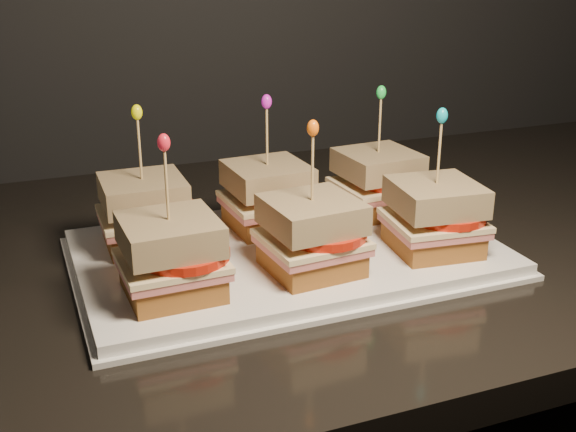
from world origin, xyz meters
name	(u,v)px	position (x,y,z in m)	size (l,w,h in m)	color
granite_slab	(158,271)	(0.12, 1.65, 0.90)	(2.16, 0.73, 0.04)	black
platter	(288,254)	(0.25, 1.58, 0.93)	(0.46, 0.29, 0.02)	white
platter_rim	(288,258)	(0.25, 1.58, 0.92)	(0.48, 0.30, 0.01)	white
sandwich_0_bread_bot	(146,234)	(0.11, 1.65, 0.95)	(0.09, 0.09, 0.02)	#5A340F
sandwich_0_ham	(145,221)	(0.11, 1.65, 0.97)	(0.10, 0.09, 0.01)	#C75759
sandwich_0_cheese	(145,215)	(0.11, 1.65, 0.97)	(0.10, 0.10, 0.01)	beige
sandwich_0_tomato	(156,209)	(0.12, 1.64, 0.98)	(0.09, 0.09, 0.01)	red
sandwich_0_bread_top	(143,192)	(0.11, 1.65, 1.00)	(0.09, 0.09, 0.03)	#4C2D11
sandwich_0_pick	(140,153)	(0.11, 1.65, 1.05)	(0.00, 0.00, 0.09)	tan
sandwich_0_frill	(137,112)	(0.11, 1.65, 1.09)	(0.01, 0.01, 0.02)	#EBE904
sandwich_1_bread_bot	(268,217)	(0.25, 1.65, 0.95)	(0.09, 0.09, 0.02)	#5A340F
sandwich_1_ham	(268,204)	(0.25, 1.65, 0.97)	(0.10, 0.09, 0.01)	#C75759
sandwich_1_cheese	(268,199)	(0.25, 1.65, 0.97)	(0.10, 0.10, 0.01)	beige
sandwich_1_tomato	(279,193)	(0.27, 1.64, 0.98)	(0.09, 0.09, 0.01)	red
sandwich_1_bread_top	(267,177)	(0.25, 1.65, 1.00)	(0.09, 0.09, 0.03)	#4C2D11
sandwich_1_pick	(267,140)	(0.25, 1.65, 1.05)	(0.00, 0.00, 0.09)	tan
sandwich_1_frill	(267,102)	(0.25, 1.65, 1.09)	(0.01, 0.01, 0.02)	#CB19C0
sandwich_2_bread_bot	(376,202)	(0.40, 1.65, 0.95)	(0.09, 0.09, 0.02)	#5A340F
sandwich_2_ham	(377,190)	(0.40, 1.65, 0.97)	(0.10, 0.09, 0.01)	#C75759
sandwich_2_cheese	(377,184)	(0.40, 1.65, 0.97)	(0.10, 0.10, 0.01)	beige
sandwich_2_tomato	(388,179)	(0.41, 1.64, 0.98)	(0.09, 0.09, 0.01)	red
sandwich_2_bread_top	(378,164)	(0.40, 1.65, 1.00)	(0.09, 0.09, 0.03)	#4C2D11
sandwich_2_pick	(380,129)	(0.40, 1.65, 1.05)	(0.00, 0.00, 0.09)	tan
sandwich_2_frill	(381,92)	(0.40, 1.65, 1.09)	(0.01, 0.01, 0.02)	green
sandwich_3_bread_bot	(173,282)	(0.11, 1.51, 0.95)	(0.09, 0.09, 0.02)	#5A340F
sandwich_3_ham	(172,267)	(0.11, 1.51, 0.97)	(0.10, 0.09, 0.01)	#C75759
sandwich_3_cheese	(171,260)	(0.11, 1.51, 0.97)	(0.10, 0.10, 0.01)	beige
sandwich_3_tomato	(185,254)	(0.12, 1.51, 0.98)	(0.09, 0.09, 0.01)	red
sandwich_3_bread_top	(170,234)	(0.11, 1.51, 1.00)	(0.09, 0.09, 0.03)	#4C2D11
sandwich_3_pick	(167,189)	(0.11, 1.51, 1.05)	(0.00, 0.00, 0.09)	tan
sandwich_3_frill	(164,142)	(0.11, 1.51, 1.09)	(0.01, 0.01, 0.02)	red
sandwich_4_bread_bot	(311,259)	(0.25, 1.51, 0.95)	(0.09, 0.09, 0.02)	#5A340F
sandwich_4_ham	(311,245)	(0.25, 1.51, 0.97)	(0.10, 0.09, 0.01)	#C75759
sandwich_4_cheese	(312,239)	(0.25, 1.51, 0.97)	(0.10, 0.10, 0.01)	beige
sandwich_4_tomato	(325,232)	(0.27, 1.51, 0.98)	(0.09, 0.09, 0.01)	red
sandwich_4_bread_top	(312,214)	(0.25, 1.51, 1.00)	(0.09, 0.09, 0.03)	#4C2D11
sandwich_4_pick	(312,172)	(0.25, 1.51, 1.05)	(0.00, 0.00, 0.09)	tan
sandwich_4_frill	(313,128)	(0.25, 1.51, 1.09)	(0.01, 0.01, 0.02)	orange
sandwich_5_bread_bot	(433,239)	(0.40, 1.51, 0.95)	(0.09, 0.09, 0.02)	#5A340F
sandwich_5_ham	(434,226)	(0.40, 1.51, 0.97)	(0.10, 0.09, 0.01)	#C75759
sandwich_5_cheese	(434,220)	(0.40, 1.51, 0.97)	(0.10, 0.10, 0.01)	beige
sandwich_5_tomato	(447,214)	(0.41, 1.51, 0.98)	(0.09, 0.09, 0.01)	red
sandwich_5_bread_top	(436,197)	(0.40, 1.51, 1.00)	(0.09, 0.09, 0.03)	#4C2D11
sandwich_5_pick	(439,157)	(0.40, 1.51, 1.05)	(0.00, 0.00, 0.09)	tan
sandwich_5_frill	(442,116)	(0.40, 1.51, 1.09)	(0.01, 0.01, 0.02)	#0DA7B6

